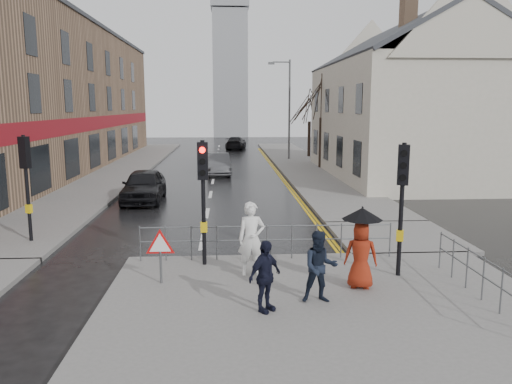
{
  "coord_description": "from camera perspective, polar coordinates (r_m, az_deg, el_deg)",
  "views": [
    {
      "loc": [
        0.83,
        -13.02,
        4.41
      ],
      "look_at": [
        1.8,
        3.28,
        1.61
      ],
      "focal_mm": 35.0,
      "sensor_mm": 36.0,
      "label": 1
    }
  ],
  "objects": [
    {
      "name": "pedestrian_b",
      "position": [
        11.14,
        7.33,
        -8.49
      ],
      "size": [
        0.79,
        0.62,
        1.61
      ],
      "primitive_type": "imported",
      "rotation": [
        0.0,
        0.0,
        -0.01
      ],
      "color": "black",
      "rests_on": "near_pavement"
    },
    {
      "name": "traffic_signal_near_right",
      "position": [
        12.93,
        16.38,
        0.65
      ],
      "size": [
        0.34,
        0.33,
        3.4
      ],
      "color": "black",
      "rests_on": "near_pavement"
    },
    {
      "name": "street_lamp",
      "position": [
        41.32,
        3.59,
        10.13
      ],
      "size": [
        1.83,
        0.25,
        8.0
      ],
      "color": "#595B5E",
      "rests_on": "right_pavement"
    },
    {
      "name": "church_tower",
      "position": [
        75.16,
        -2.96,
        13.23
      ],
      "size": [
        5.0,
        5.0,
        18.0
      ],
      "primitive_type": "cube",
      "color": "gray",
      "rests_on": "ground"
    },
    {
      "name": "ground",
      "position": [
        13.77,
        -6.76,
        -9.02
      ],
      "size": [
        120.0,
        120.0,
        0.0
      ],
      "primitive_type": "plane",
      "color": "black",
      "rests_on": "ground"
    },
    {
      "name": "pedestrian_d",
      "position": [
        10.58,
        1.02,
        -9.6
      ],
      "size": [
        0.92,
        0.89,
        1.54
      ],
      "primitive_type": "imported",
      "rotation": [
        0.0,
        0.0,
        0.75
      ],
      "color": "black",
      "rests_on": "near_pavement"
    },
    {
      "name": "car_parked",
      "position": [
        23.95,
        -12.7,
        0.73
      ],
      "size": [
        1.85,
        4.48,
        1.52
      ],
      "primitive_type": "imported",
      "rotation": [
        0.0,
        0.0,
        0.01
      ],
      "color": "black",
      "rests_on": "ground"
    },
    {
      "name": "guard_railing_front",
      "position": [
        14.12,
        1.26,
        -4.84
      ],
      "size": [
        7.14,
        0.04,
        1.0
      ],
      "color": "#595B5E",
      "rests_on": "near_pavement"
    },
    {
      "name": "tree_near",
      "position": [
        35.65,
        7.52,
        10.83
      ],
      "size": [
        2.4,
        2.4,
        6.58
      ],
      "color": "black",
      "rests_on": "right_pavement"
    },
    {
      "name": "left_pavement",
      "position": [
        37.01,
        -14.82,
        2.68
      ],
      "size": [
        4.0,
        44.0,
        0.14
      ],
      "primitive_type": "cube",
      "color": "#605E5B",
      "rests_on": "ground"
    },
    {
      "name": "pavement_bridge_right",
      "position": [
        17.54,
        15.64,
        -4.96
      ],
      "size": [
        4.0,
        4.2,
        0.14
      ],
      "primitive_type": "cube",
      "color": "#605E5B",
      "rests_on": "ground"
    },
    {
      "name": "building_right_cream",
      "position": [
        32.97,
        16.66,
        9.98
      ],
      "size": [
        9.0,
        16.4,
        10.1
      ],
      "color": "beige",
      "rests_on": "ground"
    },
    {
      "name": "pedestrian_a",
      "position": [
        12.77,
        -0.52,
        -5.36
      ],
      "size": [
        0.72,
        0.49,
        1.89
      ],
      "primitive_type": "imported",
      "rotation": [
        0.0,
        0.0,
        0.06
      ],
      "color": "white",
      "rests_on": "near_pavement"
    },
    {
      "name": "traffic_signal_near_left",
      "position": [
        13.37,
        -6.07,
        1.28
      ],
      "size": [
        0.28,
        0.27,
        3.4
      ],
      "color": "black",
      "rests_on": "near_pavement"
    },
    {
      "name": "tree_far",
      "position": [
        43.61,
        6.15,
        9.7
      ],
      "size": [
        2.4,
        2.4,
        5.64
      ],
      "color": "black",
      "rests_on": "right_pavement"
    },
    {
      "name": "near_pavement",
      "position": [
        10.68,
        8.89,
        -14.37
      ],
      "size": [
        10.0,
        9.0,
        0.14
      ],
      "primitive_type": "cube",
      "color": "#605E5B",
      "rests_on": "ground"
    },
    {
      "name": "building_left_terrace",
      "position": [
        37.3,
        -23.89,
        9.83
      ],
      "size": [
        8.0,
        42.0,
        10.0
      ],
      "primitive_type": "cube",
      "color": "#906E53",
      "rests_on": "ground"
    },
    {
      "name": "right_pavement",
      "position": [
        38.68,
        5.06,
        3.26
      ],
      "size": [
        4.0,
        40.0,
        0.14
      ],
      "primitive_type": "cube",
      "color": "#605E5B",
      "rests_on": "ground"
    },
    {
      "name": "traffic_signal_far_left",
      "position": [
        17.34,
        -24.81,
        2.37
      ],
      "size": [
        0.34,
        0.33,
        3.4
      ],
      "color": "black",
      "rests_on": "left_pavement"
    },
    {
      "name": "pedestrian_with_umbrella",
      "position": [
        12.07,
        11.94,
        -5.76
      ],
      "size": [
        0.96,
        0.96,
        1.95
      ],
      "color": "maroon",
      "rests_on": "near_pavement"
    },
    {
      "name": "warning_sign",
      "position": [
        12.39,
        -10.9,
        -6.23
      ],
      "size": [
        0.8,
        0.07,
        1.35
      ],
      "color": "#595B5E",
      "rests_on": "near_pavement"
    },
    {
      "name": "guard_railing_side",
      "position": [
        12.26,
        24.59,
        -8.09
      ],
      "size": [
        0.04,
        4.54,
        1.0
      ],
      "color": "#595B5E",
      "rests_on": "near_pavement"
    },
    {
      "name": "car_mid",
      "position": [
        32.77,
        -4.37,
        3.2
      ],
      "size": [
        1.77,
        4.31,
        1.39
      ],
      "primitive_type": "imported",
      "rotation": [
        0.0,
        0.0,
        0.07
      ],
      "color": "#47494D",
      "rests_on": "ground"
    },
    {
      "name": "car_far",
      "position": [
        52.26,
        -2.32,
        5.62
      ],
      "size": [
        2.39,
        4.73,
        1.32
      ],
      "primitive_type": "imported",
      "rotation": [
        0.0,
        0.0,
        3.02
      ],
      "color": "black",
      "rests_on": "ground"
    }
  ]
}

